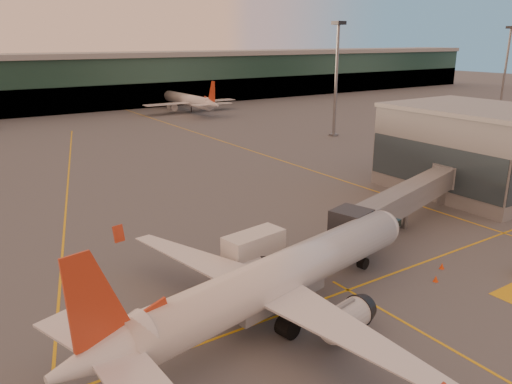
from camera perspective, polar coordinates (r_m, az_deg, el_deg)
ground at (r=40.79m, az=10.23°, el=-15.60°), size 600.00×600.00×0.00m
taxi_markings at (r=74.07m, az=-18.77°, el=-0.98°), size 100.12×173.00×0.01m
terminal at (r=168.27m, az=-25.77°, el=11.00°), size 400.00×20.00×17.60m
gate_building at (r=80.21m, az=23.50°, el=4.50°), size 18.40×22.40×12.60m
mast_east_near at (r=117.47m, az=9.20°, el=13.49°), size 2.40×2.40×25.60m
mast_east_far at (r=179.06m, az=26.71°, el=13.12°), size 2.40×2.40×25.60m
main_airplane at (r=40.13m, az=1.97°, el=-10.14°), size 35.47×32.20×10.76m
jet_bridge at (r=62.87m, az=17.38°, el=-0.43°), size 28.76×10.68×5.49m
catering_truck at (r=47.18m, az=-0.16°, el=-6.96°), size 6.23×3.37×4.60m
pushback_tug at (r=62.91m, az=15.19°, el=-3.25°), size 3.29×2.50×1.51m
cone_nose at (r=53.29m, az=20.48°, el=-7.93°), size 0.47×0.47×0.60m
cone_wing_left at (r=55.03m, az=-8.81°, el=-6.16°), size 0.50×0.50×0.63m
cone_fwd at (r=50.43m, az=19.86°, el=-9.31°), size 0.47×0.47×0.60m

